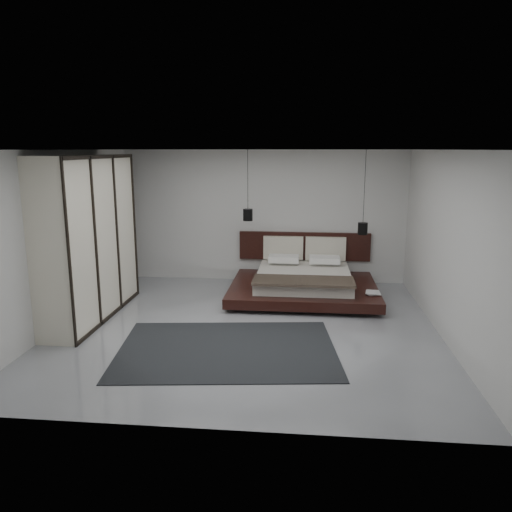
# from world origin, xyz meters

# --- Properties ---
(floor) EXTENTS (6.00, 6.00, 0.00)m
(floor) POSITION_xyz_m (0.00, 0.00, 0.00)
(floor) COLOR #94979C
(floor) RESTS_ON ground
(ceiling) EXTENTS (6.00, 6.00, 0.00)m
(ceiling) POSITION_xyz_m (0.00, 0.00, 2.80)
(ceiling) COLOR white
(ceiling) RESTS_ON wall_back
(wall_back) EXTENTS (6.00, 0.00, 6.00)m
(wall_back) POSITION_xyz_m (0.00, 3.00, 1.40)
(wall_back) COLOR silver
(wall_back) RESTS_ON floor
(wall_front) EXTENTS (6.00, 0.00, 6.00)m
(wall_front) POSITION_xyz_m (0.00, -3.00, 1.40)
(wall_front) COLOR silver
(wall_front) RESTS_ON floor
(wall_left) EXTENTS (0.00, 6.00, 6.00)m
(wall_left) POSITION_xyz_m (-3.00, 0.00, 1.40)
(wall_left) COLOR silver
(wall_left) RESTS_ON floor
(wall_right) EXTENTS (0.00, 6.00, 6.00)m
(wall_right) POSITION_xyz_m (3.00, 0.00, 1.40)
(wall_right) COLOR silver
(wall_right) RESTS_ON floor
(lattice_screen) EXTENTS (0.05, 0.90, 2.60)m
(lattice_screen) POSITION_xyz_m (-2.95, 2.45, 1.30)
(lattice_screen) COLOR black
(lattice_screen) RESTS_ON floor
(bed) EXTENTS (2.78, 2.39, 1.08)m
(bed) POSITION_xyz_m (0.88, 1.91, 0.29)
(bed) COLOR black
(bed) RESTS_ON floor
(book_lower) EXTENTS (0.24, 0.32, 0.03)m
(book_lower) POSITION_xyz_m (2.02, 1.25, 0.27)
(book_lower) COLOR #99724C
(book_lower) RESTS_ON bed
(book_upper) EXTENTS (0.25, 0.30, 0.02)m
(book_upper) POSITION_xyz_m (2.00, 1.22, 0.30)
(book_upper) COLOR #99724C
(book_upper) RESTS_ON book_lower
(pendant_left) EXTENTS (0.19, 0.19, 1.40)m
(pendant_left) POSITION_xyz_m (-0.26, 2.35, 1.52)
(pendant_left) COLOR black
(pendant_left) RESTS_ON ceiling
(pendant_right) EXTENTS (0.19, 0.19, 1.65)m
(pendant_right) POSITION_xyz_m (2.02, 2.35, 1.28)
(pendant_right) COLOR black
(pendant_right) RESTS_ON ceiling
(wardrobe) EXTENTS (0.65, 2.77, 2.72)m
(wardrobe) POSITION_xyz_m (-2.70, 0.30, 1.36)
(wardrobe) COLOR silver
(wardrobe) RESTS_ON floor
(rug) EXTENTS (3.32, 2.54, 0.01)m
(rug) POSITION_xyz_m (-0.18, -0.93, 0.01)
(rug) COLOR black
(rug) RESTS_ON floor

